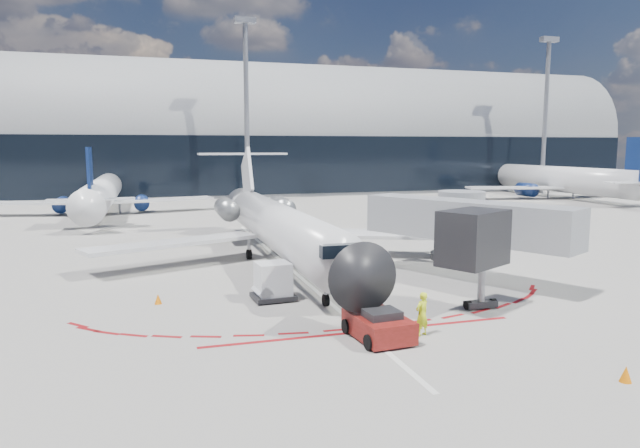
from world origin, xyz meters
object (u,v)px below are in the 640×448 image
object	(u,v)px
pushback_tug	(379,325)
ramp_worker	(422,314)
regional_jet	(276,224)
uld_container	(273,282)

from	to	relation	value
pushback_tug	ramp_worker	world-z (taller)	ramp_worker
regional_jet	pushback_tug	distance (m)	16.77
ramp_worker	uld_container	world-z (taller)	uld_container
regional_jet	pushback_tug	size ratio (longest dim) A/B	6.20
ramp_worker	uld_container	distance (m)	8.68
pushback_tug	ramp_worker	bearing A→B (deg)	-8.68
pushback_tug	uld_container	xyz separation A→B (m)	(-2.90, 7.11, 0.40)
ramp_worker	uld_container	size ratio (longest dim) A/B	0.84
pushback_tug	uld_container	distance (m)	7.69
regional_jet	ramp_worker	xyz separation A→B (m)	(2.54, -16.76, -1.69)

